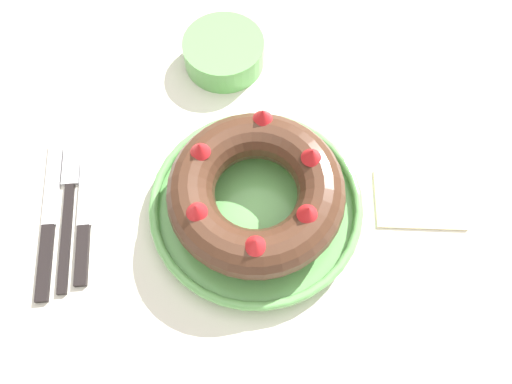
% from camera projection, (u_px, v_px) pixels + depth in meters
% --- Properties ---
extents(ground_plane, '(8.00, 8.00, 0.00)m').
position_uv_depth(ground_plane, '(263.00, 322.00, 1.33)').
color(ground_plane, '#4C4742').
extents(dining_table, '(1.12, 1.23, 0.72)m').
position_uv_depth(dining_table, '(268.00, 245.00, 0.75)').
color(dining_table, silver).
rests_on(dining_table, ground_plane).
extents(serving_dish, '(0.29, 0.29, 0.03)m').
position_uv_depth(serving_dish, '(256.00, 206.00, 0.67)').
color(serving_dish, '#6BB760').
rests_on(serving_dish, dining_table).
extents(bundt_cake, '(0.23, 0.23, 0.08)m').
position_uv_depth(bundt_cake, '(256.00, 192.00, 0.63)').
color(bundt_cake, '#4C2D1E').
rests_on(bundt_cake, serving_dish).
extents(fork, '(0.02, 0.22, 0.01)m').
position_uv_depth(fork, '(69.00, 204.00, 0.69)').
color(fork, black).
rests_on(fork, dining_table).
extents(serving_knife, '(0.02, 0.23, 0.01)m').
position_uv_depth(serving_knife, '(48.00, 228.00, 0.67)').
color(serving_knife, black).
rests_on(serving_knife, dining_table).
extents(cake_knife, '(0.02, 0.18, 0.01)m').
position_uv_depth(cake_knife, '(84.00, 228.00, 0.67)').
color(cake_knife, black).
rests_on(cake_knife, dining_table).
extents(side_bowl, '(0.13, 0.13, 0.04)m').
position_uv_depth(side_bowl, '(224.00, 52.00, 0.78)').
color(side_bowl, '#6BB760').
rests_on(side_bowl, dining_table).
extents(napkin, '(0.13, 0.10, 0.00)m').
position_uv_depth(napkin, '(419.00, 200.00, 0.69)').
color(napkin, beige).
rests_on(napkin, dining_table).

